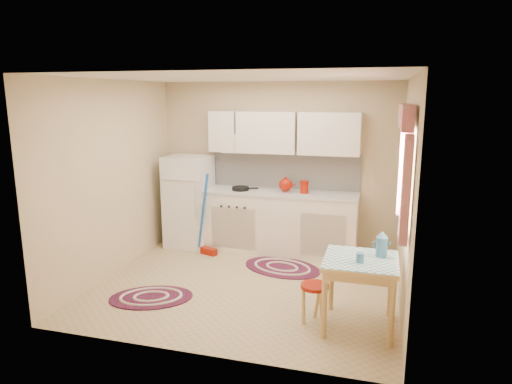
% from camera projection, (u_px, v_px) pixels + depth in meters
% --- Properties ---
extents(room_shell, '(3.64, 3.60, 2.52)m').
position_uv_depth(room_shell, '(264.00, 155.00, 5.51)').
color(room_shell, tan).
rests_on(room_shell, ground).
extents(fridge, '(0.65, 0.60, 1.40)m').
position_uv_depth(fridge, '(189.00, 201.00, 7.03)').
color(fridge, white).
rests_on(fridge, ground).
extents(broom, '(0.30, 0.21, 1.20)m').
position_uv_depth(broom, '(208.00, 215.00, 6.60)').
color(broom, '#1C58AF').
rests_on(broom, ground).
extents(base_cabinets, '(2.25, 0.60, 0.88)m').
position_uv_depth(base_cabinets, '(280.00, 223.00, 6.76)').
color(base_cabinets, silver).
rests_on(base_cabinets, ground).
extents(countertop, '(2.27, 0.62, 0.04)m').
position_uv_depth(countertop, '(280.00, 193.00, 6.66)').
color(countertop, '#B9B8B0').
rests_on(countertop, base_cabinets).
extents(frying_pan, '(0.32, 0.32, 0.05)m').
position_uv_depth(frying_pan, '(240.00, 189.00, 6.76)').
color(frying_pan, black).
rests_on(frying_pan, countertop).
extents(red_kettle, '(0.27, 0.25, 0.21)m').
position_uv_depth(red_kettle, '(285.00, 185.00, 6.61)').
color(red_kettle, '#911405').
rests_on(red_kettle, countertop).
extents(red_canister, '(0.15, 0.15, 0.16)m').
position_uv_depth(red_canister, '(304.00, 188.00, 6.55)').
color(red_canister, '#911405').
rests_on(red_canister, countertop).
extents(table, '(0.72, 0.72, 0.72)m').
position_uv_depth(table, '(359.00, 294.00, 4.56)').
color(table, '#E2B871').
rests_on(table, ground).
extents(stool, '(0.34, 0.34, 0.42)m').
position_uv_depth(stool, '(314.00, 304.00, 4.67)').
color(stool, '#911405').
rests_on(stool, ground).
extents(coffee_pot, '(0.17, 0.16, 0.28)m').
position_uv_depth(coffee_pot, '(382.00, 244.00, 4.52)').
color(coffee_pot, teal).
rests_on(coffee_pot, table).
extents(mug, '(0.08, 0.08, 0.10)m').
position_uv_depth(mug, '(360.00, 258.00, 4.38)').
color(mug, teal).
rests_on(mug, table).
extents(rug_center, '(1.23, 0.97, 0.02)m').
position_uv_depth(rug_center, '(282.00, 267.00, 6.20)').
color(rug_center, maroon).
rests_on(rug_center, ground).
extents(rug_left, '(1.13, 0.95, 0.02)m').
position_uv_depth(rug_left, '(151.00, 297.00, 5.28)').
color(rug_left, maroon).
rests_on(rug_left, ground).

